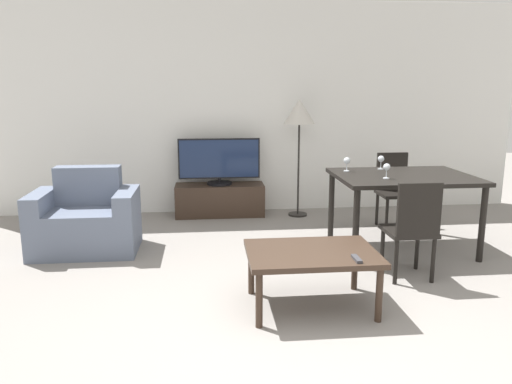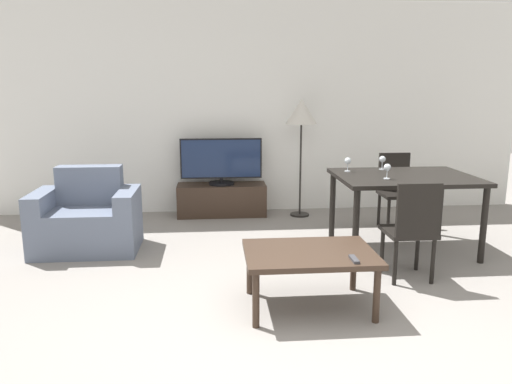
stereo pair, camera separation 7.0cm
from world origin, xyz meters
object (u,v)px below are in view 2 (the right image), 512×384
at_px(coffee_table, 310,257).
at_px(wine_glass_left, 348,162).
at_px(wine_glass_center, 387,168).
at_px(wine_glass_right, 382,160).
at_px(dining_chair_far, 396,187).
at_px(floor_lamp, 301,115).
at_px(armchair, 87,220).
at_px(tv, 221,161).
at_px(tv_stand, 222,200).
at_px(remote_primary, 354,259).
at_px(dining_table, 404,183).
at_px(dining_chair_near, 412,226).

xyz_separation_m(coffee_table, wine_glass_left, (0.68, 1.52, 0.48)).
relative_size(wine_glass_center, wine_glass_right, 1.00).
relative_size(dining_chair_far, floor_lamp, 0.59).
xyz_separation_m(armchair, floor_lamp, (2.38, 1.16, 0.97)).
bearing_deg(floor_lamp, tv, 173.85).
height_order(tv_stand, wine_glass_center, wine_glass_center).
bearing_deg(wine_glass_right, remote_primary, -113.78).
xyz_separation_m(coffee_table, remote_primary, (0.27, -0.23, 0.06)).
bearing_deg(remote_primary, coffee_table, 139.61).
relative_size(wine_glass_left, wine_glass_center, 1.00).
height_order(coffee_table, floor_lamp, floor_lamp).
relative_size(tv_stand, dining_chair_far, 1.30).
distance_m(tv, wine_glass_center, 2.32).
bearing_deg(wine_glass_center, armchair, 171.08).
relative_size(tv, wine_glass_right, 7.03).
xyz_separation_m(armchair, remote_primary, (2.24, -1.76, 0.15)).
distance_m(tv, wine_glass_right, 2.07).
distance_m(armchair, dining_chair_far, 3.45).
xyz_separation_m(dining_table, dining_chair_far, (0.23, 0.82, -0.21)).
bearing_deg(wine_glass_center, wine_glass_left, 120.25).
xyz_separation_m(tv, dining_chair_far, (2.02, -0.73, -0.22)).
relative_size(coffee_table, floor_lamp, 0.65).
bearing_deg(wine_glass_right, tv_stand, 144.37).
distance_m(tv, dining_chair_far, 2.16).
distance_m(armchair, dining_chair_near, 3.13).
distance_m(tv_stand, wine_glass_center, 2.41).
bearing_deg(wine_glass_right, tv, 144.43).
relative_size(tv, dining_chair_near, 1.18).
bearing_deg(dining_chair_near, tv, 123.30).
bearing_deg(coffee_table, wine_glass_left, 65.80).
height_order(tv, wine_glass_left, tv).
distance_m(armchair, tv, 1.92).
distance_m(armchair, wine_glass_center, 3.01).
bearing_deg(remote_primary, dining_table, 58.21).
xyz_separation_m(tv, wine_glass_left, (1.28, -1.28, 0.17)).
height_order(dining_chair_far, floor_lamp, floor_lamp).
bearing_deg(coffee_table, dining_table, 46.56).
bearing_deg(dining_chair_near, wine_glass_right, 84.07).
height_order(tv_stand, wine_glass_right, wine_glass_right).
relative_size(armchair, dining_chair_far, 1.17).
bearing_deg(dining_chair_far, remote_primary, -116.62).
distance_m(dining_table, wine_glass_center, 0.36).
relative_size(armchair, floor_lamp, 0.68).
height_order(remote_primary, wine_glass_left, wine_glass_left).
bearing_deg(wine_glass_left, coffee_table, -114.20).
bearing_deg(coffee_table, tv, 101.99).
bearing_deg(dining_chair_far, wine_glass_right, -126.49).
distance_m(wine_glass_center, wine_glass_right, 0.55).
height_order(dining_table, wine_glass_left, wine_glass_left).
bearing_deg(floor_lamp, armchair, -153.92).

